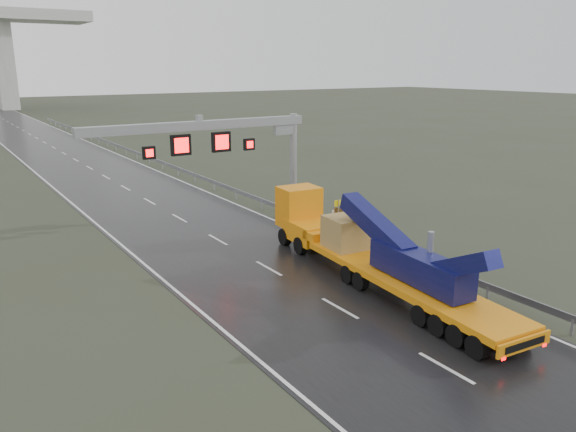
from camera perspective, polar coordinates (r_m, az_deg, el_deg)
ground at (r=22.38m, az=11.81°, el=-12.76°), size 400.00×400.00×0.00m
road at (r=56.57m, az=-18.00°, el=3.78°), size 11.00×200.00×0.02m
guardrail at (r=49.23m, az=-8.03°, el=3.60°), size 0.20×140.00×1.40m
sign_gantry at (r=36.05m, az=-5.82°, el=7.45°), size 14.90×1.20×7.42m
heavy_haul_truck at (r=28.57m, az=7.21°, el=-2.89°), size 4.05×17.55×4.09m
exit_sign_pair at (r=35.03m, az=5.77°, el=0.62°), size 1.34×0.42×2.36m
striped_barrier at (r=37.18m, az=5.02°, el=-0.25°), size 0.69×0.41×1.13m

